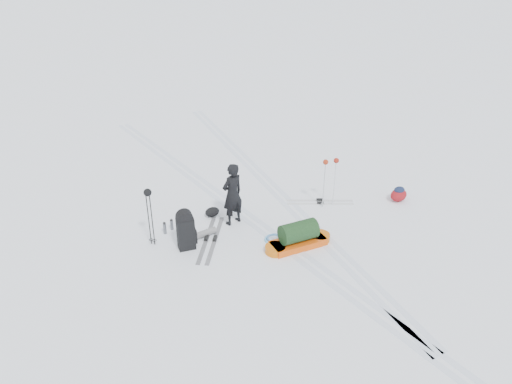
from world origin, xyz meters
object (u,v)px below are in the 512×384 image
expedition_rucksack (188,230)px  pulk_sled (298,237)px  skier (232,194)px  ski_poles_black (148,199)px

expedition_rucksack → pulk_sled: bearing=-19.2°
skier → ski_poles_black: skier is taller
skier → expedition_rucksack: skier is taller
ski_poles_black → pulk_sled: bearing=-36.2°
ski_poles_black → skier: bearing=-7.2°
expedition_rucksack → ski_poles_black: (-0.67, 0.53, 0.73)m
skier → expedition_rucksack: bearing=5.3°
expedition_rucksack → ski_poles_black: 1.13m
pulk_sled → ski_poles_black: bearing=153.2°
pulk_sled → ski_poles_black: size_ratio=1.17×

